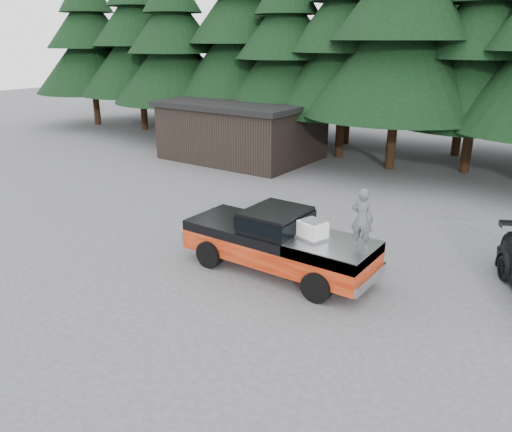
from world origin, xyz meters
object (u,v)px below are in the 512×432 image
Objects in this scene: air_compressor at (313,230)px; utility_building at (242,129)px; pickup_truck at (278,250)px; man_on_bed at (362,219)px.

air_compressor is 0.08× the size of utility_building.
utility_building reaches higher than pickup_truck.
utility_building is (-12.45, 11.45, -0.49)m from man_on_bed.
pickup_truck is 15.26m from utility_building.
utility_building is at bearing 150.91° from air_compressor.
pickup_truck is at bearing -1.11° from man_on_bed.
man_on_bed reaches higher than air_compressor.
man_on_bed is (1.38, 0.14, 0.59)m from air_compressor.
pickup_truck is 1.47m from air_compressor.
air_compressor is at bearing -46.32° from utility_building.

